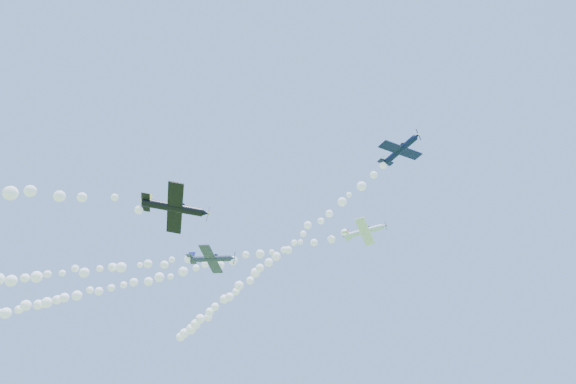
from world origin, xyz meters
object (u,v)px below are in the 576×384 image
Objects in this scene: plane_white at (365,231)px; plane_navy at (400,150)px; plane_grey at (211,259)px; plane_black at (175,208)px.

plane_white is 0.99× the size of plane_navy.
plane_navy is at bearing -53.85° from plane_white.
plane_white is 15.77m from plane_navy.
plane_grey is (-17.98, -16.83, -7.11)m from plane_white.
plane_black is (-4.68, -34.88, -15.35)m from plane_white.
plane_grey is 1.14× the size of plane_black.
plane_grey is at bearing -147.13° from plane_navy.
plane_white is 1.02× the size of plane_grey.
plane_black is at bearing -113.77° from plane_white.
plane_navy is 32.94m from plane_grey.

